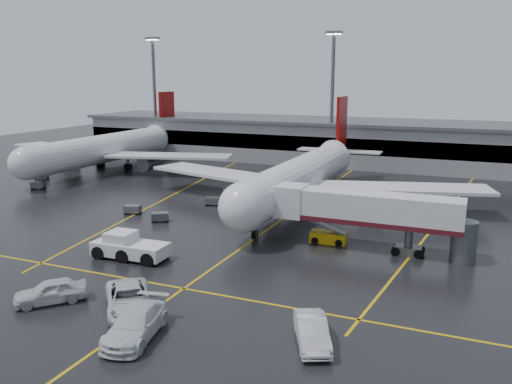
% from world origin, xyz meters
% --- Properties ---
extents(ground, '(220.00, 220.00, 0.00)m').
position_xyz_m(ground, '(0.00, 0.00, 0.00)').
color(ground, black).
rests_on(ground, ground).
extents(apron_line_centre, '(0.25, 90.00, 0.02)m').
position_xyz_m(apron_line_centre, '(0.00, 0.00, 0.01)').
color(apron_line_centre, gold).
rests_on(apron_line_centre, ground).
extents(apron_line_stop, '(60.00, 0.25, 0.02)m').
position_xyz_m(apron_line_stop, '(0.00, -22.00, 0.01)').
color(apron_line_stop, gold).
rests_on(apron_line_stop, ground).
extents(apron_line_left, '(9.99, 69.35, 0.02)m').
position_xyz_m(apron_line_left, '(-20.00, 10.00, 0.01)').
color(apron_line_left, gold).
rests_on(apron_line_left, ground).
extents(apron_line_right, '(7.57, 69.64, 0.02)m').
position_xyz_m(apron_line_right, '(18.00, 10.00, 0.01)').
color(apron_line_right, gold).
rests_on(apron_line_right, ground).
extents(terminal, '(122.00, 19.00, 8.60)m').
position_xyz_m(terminal, '(0.00, 47.93, 4.32)').
color(terminal, gray).
rests_on(terminal, ground).
extents(light_mast_left, '(3.00, 1.20, 25.45)m').
position_xyz_m(light_mast_left, '(-45.00, 42.00, 14.47)').
color(light_mast_left, '#595B60').
rests_on(light_mast_left, ground).
extents(light_mast_mid, '(3.00, 1.20, 25.45)m').
position_xyz_m(light_mast_mid, '(-5.00, 42.00, 14.47)').
color(light_mast_mid, '#595B60').
rests_on(light_mast_mid, ground).
extents(main_airliner, '(48.80, 45.60, 14.10)m').
position_xyz_m(main_airliner, '(0.00, 9.70, 4.21)').
color(main_airliner, silver).
rests_on(main_airliner, ground).
extents(second_airliner, '(48.80, 45.60, 14.10)m').
position_xyz_m(second_airliner, '(-42.00, 21.70, 4.21)').
color(second_airliner, silver).
rests_on(second_airliner, ground).
extents(jet_bridge, '(19.90, 3.40, 6.05)m').
position_xyz_m(jet_bridge, '(11.87, -6.00, 3.93)').
color(jet_bridge, silver).
rests_on(jet_bridge, ground).
extents(pushback_tractor, '(7.52, 3.43, 2.65)m').
position_xyz_m(pushback_tractor, '(-8.80, -17.47, 1.05)').
color(pushback_tractor, silver).
rests_on(pushback_tractor, ground).
extents(belt_loader, '(3.88, 1.97, 2.41)m').
position_xyz_m(belt_loader, '(7.72, -5.25, 0.59)').
color(belt_loader, '#CB9C0B').
rests_on(belt_loader, ground).
extents(service_van_a, '(7.01, 7.46, 1.95)m').
position_xyz_m(service_van_a, '(-1.51, -27.35, 0.98)').
color(service_van_a, silver).
rests_on(service_van_a, ground).
extents(service_van_b, '(4.06, 7.17, 1.96)m').
position_xyz_m(service_van_b, '(1.35, -30.45, 0.98)').
color(service_van_b, silver).
rests_on(service_van_b, ground).
extents(service_van_c, '(4.07, 5.79, 1.81)m').
position_xyz_m(service_van_c, '(12.52, -26.69, 0.91)').
color(service_van_c, silver).
rests_on(service_van_c, ground).
extents(service_van_d, '(5.29, 5.49, 1.85)m').
position_xyz_m(service_van_d, '(-8.09, -28.39, 0.93)').
color(service_van_d, silver).
rests_on(service_van_d, ground).
extents(baggage_cart_a, '(2.38, 2.15, 1.12)m').
position_xyz_m(baggage_cart_a, '(-13.31, -5.15, 0.63)').
color(baggage_cart_a, '#595B60').
rests_on(baggage_cart_a, ground).
extents(baggage_cart_b, '(2.29, 1.83, 1.12)m').
position_xyz_m(baggage_cart_b, '(-18.58, -3.44, 0.63)').
color(baggage_cart_b, '#595B60').
rests_on(baggage_cart_b, ground).
extents(baggage_cart_c, '(2.24, 1.72, 1.12)m').
position_xyz_m(baggage_cart_c, '(-11.25, 4.73, 0.63)').
color(baggage_cart_c, '#595B60').
rests_on(baggage_cart_c, ground).
extents(baggage_cart_d, '(2.30, 1.85, 1.12)m').
position_xyz_m(baggage_cart_d, '(-46.54, 9.33, 0.63)').
color(baggage_cart_d, '#595B60').
rests_on(baggage_cart_d, ground).
extents(baggage_cart_e, '(2.35, 1.97, 1.12)m').
position_xyz_m(baggage_cart_e, '(-41.60, 3.61, 0.63)').
color(baggage_cart_e, '#595B60').
rests_on(baggage_cart_e, ground).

